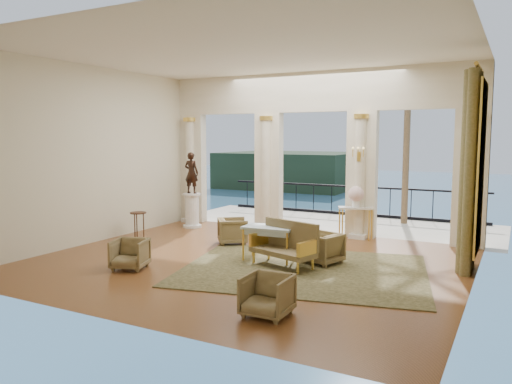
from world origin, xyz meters
The scene contains 23 objects.
floor centered at (0.00, 0.00, 0.00)m, with size 9.00×9.00×0.00m, color #482B10.
room_walls centered at (0.00, -1.12, 2.88)m, with size 9.00×9.00×9.00m.
arcade centered at (0.00, 3.82, 2.58)m, with size 9.00×0.56×4.50m.
terrace centered at (0.00, 5.80, -0.05)m, with size 10.00×3.60×0.10m, color beige.
balustrade centered at (0.00, 7.40, 0.41)m, with size 9.00×0.06×1.03m.
palm_tree centered at (2.00, 6.60, 4.09)m, with size 2.00×2.00×4.50m.
headland centered at (-30.00, 70.00, -3.00)m, with size 22.00×18.00×6.00m, color black.
sea centered at (0.00, 60.00, -6.00)m, with size 160.00×160.00×0.00m, color #2C5C8A.
curtain centered at (4.28, 1.50, 2.02)m, with size 0.33×1.40×4.09m.
window_frame centered at (4.47, 1.50, 2.10)m, with size 0.04×1.60×3.40m, color #E9BC4C.
wall_sconce centered at (1.40, 3.51, 2.23)m, with size 0.30×0.11×0.33m.
rug centered at (1.35, -0.07, 0.01)m, with size 4.86×3.78×0.02m, color #2B2F16.
armchair_a centered at (-1.86, -1.63, 0.34)m, with size 0.67×0.63×0.69m, color #49381D.
armchair_b centered at (1.87, -2.74, 0.35)m, with size 0.69×0.64×0.71m, color #49381D.
armchair_c centered at (1.49, 0.64, 0.37)m, with size 0.72×0.67×0.74m, color #49381D.
armchair_d centered at (-1.23, 1.46, 0.36)m, with size 0.70×0.66×0.73m, color #49381D.
settee centered at (0.89, 0.07, 0.47)m, with size 1.55×1.00×0.95m.
game_table centered at (0.38, 0.31, 0.69)m, with size 1.16×0.70×0.77m.
pedestal centered at (-3.50, 2.89, 0.50)m, with size 0.56×0.56×1.03m.
statue centered at (-3.50, 2.89, 1.65)m, with size 0.45×0.29×1.23m, color black.
console_table centered at (1.34, 3.55, 0.71)m, with size 0.97×0.68×0.86m.
urn centered at (1.34, 3.55, 1.17)m, with size 0.42×0.42×0.55m.
side_table centered at (-3.81, 0.86, 0.61)m, with size 0.44×0.44×0.71m.
Camera 1 is at (5.16, -9.30, 2.72)m, focal length 35.00 mm.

